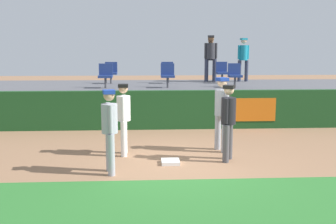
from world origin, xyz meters
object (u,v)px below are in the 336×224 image
object	(u,v)px
player_fielder_home	(124,114)
spectator_capped	(211,57)
player_coach_visitor	(222,109)
spectator_casual	(243,56)
first_base	(170,162)
seat_front_left	(106,74)
player_umpire	(228,117)
player_runner_visitor	(110,126)
seat_back_left	(111,71)
spectator_hooded	(211,55)
seat_back_center	(167,71)
seat_front_right	(235,74)
seat_front_center	(168,74)
seat_back_right	(222,71)

from	to	relation	value
player_fielder_home	spectator_capped	xyz separation A→B (m)	(3.20, 7.04, 1.23)
player_coach_visitor	spectator_casual	bearing A→B (deg)	142.01
first_base	seat_front_left	bearing A→B (deg)	110.09
player_umpire	spectator_capped	size ratio (longest dim) A/B	0.96
player_coach_visitor	spectator_casual	size ratio (longest dim) A/B	1.02
player_fielder_home	spectator_casual	xyz separation A→B (m)	(4.57, 7.01, 1.24)
first_base	player_runner_visitor	xyz separation A→B (m)	(-1.26, -0.61, 0.95)
seat_back_left	spectator_capped	bearing A→B (deg)	10.65
first_base	spectator_capped	bearing A→B (deg)	74.70
player_runner_visitor	spectator_hooded	world-z (taller)	spectator_hooded
seat_front_left	spectator_hooded	bearing A→B (deg)	30.60
seat_back_left	spectator_capped	size ratio (longest dim) A/B	0.47
spectator_hooded	seat_back_center	bearing A→B (deg)	30.82
spectator_casual	player_fielder_home	bearing A→B (deg)	45.67
seat_back_left	player_coach_visitor	bearing A→B (deg)	-61.87
first_base	seat_front_right	world-z (taller)	seat_front_right
seat_front_center	player_umpire	bearing A→B (deg)	-77.97
first_base	spectator_casual	distance (m)	8.84
player_fielder_home	player_runner_visitor	xyz separation A→B (m)	(-0.20, -1.41, 0.01)
seat_front_left	seat_front_right	xyz separation A→B (m)	(4.53, -0.00, -0.00)
seat_front_left	seat_back_center	distance (m)	2.87
player_coach_visitor	seat_front_right	bearing A→B (deg)	143.23
seat_back_center	seat_front_left	bearing A→B (deg)	-141.21
seat_back_center	seat_front_right	xyz separation A→B (m)	(2.29, -1.80, -0.00)
player_fielder_home	seat_front_center	distance (m)	4.70
seat_front_right	seat_back_left	bearing A→B (deg)	158.19
player_runner_visitor	seat_back_right	size ratio (longest dim) A/B	2.04
player_umpire	seat_back_center	distance (m)	7.01
seat_front_left	spectator_casual	xyz separation A→B (m)	(5.44, 2.53, 0.56)
player_fielder_home	player_umpire	xyz separation A→B (m)	(2.37, -0.63, 0.02)
first_base	seat_front_right	distance (m)	6.10
player_umpire	seat_back_right	bearing A→B (deg)	-163.24
spectator_hooded	spectator_capped	distance (m)	0.18
player_fielder_home	seat_back_right	size ratio (longest dim) A/B	2.03
first_base	player_fielder_home	xyz separation A→B (m)	(-1.06, 0.81, 0.94)
seat_front_right	spectator_casual	size ratio (longest dim) A/B	0.47
player_umpire	first_base	bearing A→B (deg)	-56.01
player_coach_visitor	spectator_capped	bearing A→B (deg)	153.01
spectator_hooded	spectator_casual	size ratio (longest dim) A/B	1.06
spectator_hooded	spectator_capped	xyz separation A→B (m)	(0.02, 0.16, -0.06)
seat_back_center	spectator_capped	bearing A→B (deg)	22.53
player_coach_visitor	first_base	bearing A→B (deg)	-72.07
player_coach_visitor	seat_front_right	size ratio (longest dim) A/B	2.18
first_base	player_runner_visitor	bearing A→B (deg)	-154.33
seat_front_right	seat_front_center	bearing A→B (deg)	179.99
first_base	seat_front_right	bearing A→B (deg)	63.83
seat_front_left	spectator_capped	size ratio (longest dim) A/B	0.47
player_fielder_home	seat_front_left	size ratio (longest dim) A/B	2.03
player_umpire	seat_front_right	world-z (taller)	seat_front_right
first_base	spectator_hooded	distance (m)	8.27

